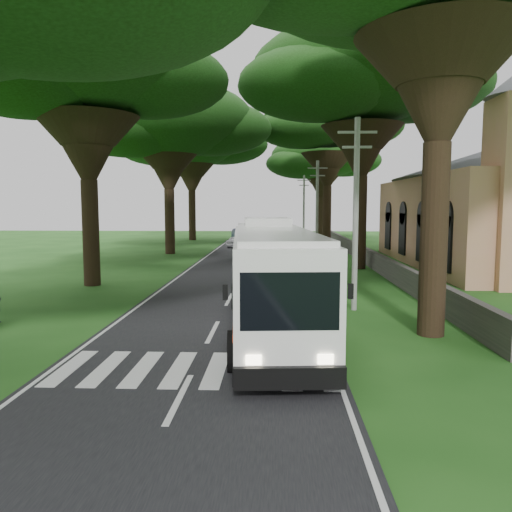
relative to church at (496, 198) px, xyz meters
name	(u,v)px	position (x,y,z in m)	size (l,w,h in m)	color
ground	(205,349)	(-17.86, -21.55, -4.91)	(140.00, 140.00, 0.00)	#1B4814
road	(249,260)	(-17.86, 3.45, -4.90)	(8.00, 120.00, 0.04)	black
crosswalk	(194,370)	(-17.86, -23.55, -4.91)	(8.00, 3.00, 0.01)	silver
property_wall	(364,254)	(-8.86, 2.45, -4.31)	(0.35, 50.00, 1.20)	#383533
church	(496,198)	(0.00, 0.00, 0.00)	(14.00, 24.00, 11.60)	tan
pole_near	(356,211)	(-12.36, -15.55, -0.73)	(1.60, 0.24, 8.00)	gray
pole_mid	(317,208)	(-12.36, 4.45, -0.73)	(1.60, 0.24, 8.00)	gray
pole_far	(304,207)	(-12.36, 24.45, -0.73)	(1.60, 0.24, 8.00)	gray
tree_l_mida	(85,68)	(-25.86, -9.55, 6.75)	(12.58, 12.58, 14.54)	black
tree_l_midb	(168,121)	(-25.36, 8.45, 6.94)	(15.39, 15.39, 15.21)	black
tree_l_far	(191,140)	(-26.36, 26.45, 7.66)	(15.92, 15.92, 16.04)	black
tree_r_mida	(363,76)	(-9.86, -1.55, 8.22)	(15.20, 15.20, 16.48)	black
tree_r_midb	(328,121)	(-10.36, 16.45, 8.13)	(13.46, 13.46, 16.09)	black
tree_r_far	(322,157)	(-9.36, 34.45, 6.21)	(14.19, 14.19, 14.25)	black
coach_bus	(272,277)	(-15.81, -19.39, -2.96)	(3.57, 12.41, 3.61)	white
distant_car_a	(237,241)	(-19.83, 15.58, -4.29)	(1.39, 3.45, 1.18)	#BDBCC1
distant_car_b	(241,235)	(-20.13, 25.23, -4.14)	(1.56, 4.48, 1.48)	navy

